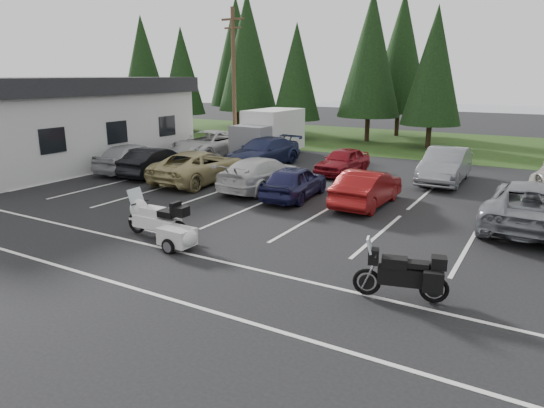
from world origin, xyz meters
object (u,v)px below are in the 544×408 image
Objects in this scene: car_far_3 at (445,166)px; adventure_motorcycle at (401,270)px; car_near_3 at (263,174)px; car_near_4 at (294,182)px; car_far_1 at (263,152)px; utility_pole at (234,81)px; touring_motorcycle at (157,214)px; car_near_2 at (200,166)px; car_far_2 at (343,161)px; car_far_0 at (209,144)px; cargo_trailer at (177,239)px; box_truck at (266,134)px; car_near_5 at (367,188)px; car_near_0 at (133,157)px; car_near_6 at (532,205)px; car_near_1 at (156,162)px; building at (42,121)px.

adventure_motorcycle is at bearing -83.47° from car_far_3.
car_near_3 reaches higher than car_near_4.
car_near_4 is 0.76× the size of car_far_1.
touring_motorcycle is at bearing -64.14° from utility_pole.
car_near_2 is at bearing -87.88° from car_far_1.
touring_motorcycle reaches higher than car_far_2.
car_far_0 reaches higher than car_near_4.
car_near_4 is 7.28m from cargo_trailer.
box_truck is 17.17m from cargo_trailer.
adventure_motorcycle is (8.50, -7.89, -0.01)m from car_near_3.
car_near_2 is 1.27× the size of car_near_5.
car_near_0 is 11.12m from car_far_2.
touring_motorcycle is at bearing 37.52° from car_near_6.
car_far_1 is (3.29, 5.18, 0.06)m from car_near_1.
car_near_2 is at bearing -55.16° from car_far_0.
car_near_2 is at bearing 5.89° from car_near_3.
car_far_3 is at bearing -161.76° from car_near_1.
utility_pole is 19.39m from car_near_6.
adventure_motorcycle is at bearing 128.26° from car_near_4.
building reaches higher than car_far_1.
utility_pole reaches higher than adventure_motorcycle.
car_near_6 is at bearing 178.37° from car_near_2.
touring_motorcycle is 7.93m from adventure_motorcycle.
car_far_2 is (-3.25, 5.41, -0.04)m from car_near_5.
car_far_0 is at bearing -119.34° from utility_pole.
car_far_3 is at bearing -136.33° from car_near_3.
car_near_0 is at bearing -160.01° from car_far_3.
car_near_0 is 0.81× the size of car_near_6.
car_near_3 is 9.48m from car_far_0.
car_near_6 is 0.97× the size of car_far_0.
car_near_3 is 2.09m from car_near_4.
building is 5.62× the size of touring_motorcycle.
box_truck is 1.28× the size of car_near_1.
car_near_4 is 5.84m from car_far_2.
car_near_5 reaches higher than car_far_2.
cargo_trailer is (6.47, -15.86, -1.11)m from box_truck.
building is at bearing 3.15° from car_near_6.
car_far_2 is at bearing -135.82° from car_near_2.
building is at bearing -4.33° from car_near_4.
car_near_5 is (9.60, -8.17, -0.73)m from box_truck.
car_near_4 is 6.88m from touring_motorcycle.
car_far_0 is 1.19× the size of car_far_3.
adventure_motorcycle is at bearing 140.71° from car_near_3.
car_near_4 is at bearing 117.95° from adventure_motorcycle.
cargo_trailer is at bearing -24.10° from building.
utility_pole is 8.44m from car_near_0.
car_near_6 is (17.20, -0.23, 0.08)m from car_near_1.
car_far_2 is 13.11m from cargo_trailer.
car_far_2 is at bearing -3.39° from car_far_0.
car_near_2 is at bearing -67.46° from utility_pole.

